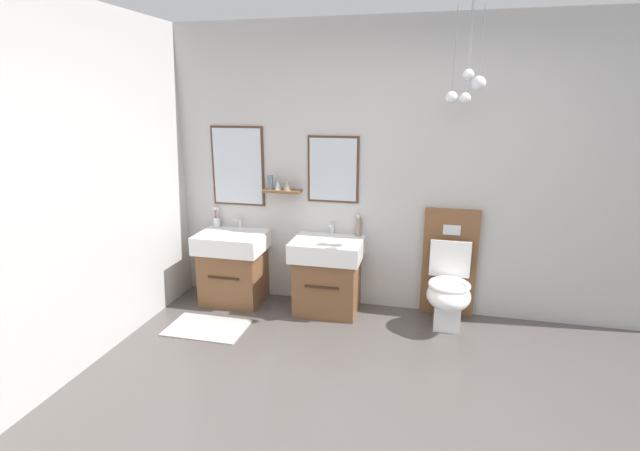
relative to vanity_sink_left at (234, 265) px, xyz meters
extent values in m
cube|color=#B7B5B2|center=(1.71, 0.28, 0.94)|extent=(4.83, 0.12, 2.62)
cube|color=#4C301E|center=(0.00, 0.22, 0.94)|extent=(0.53, 0.02, 0.77)
cube|color=silver|center=(0.00, 0.21, 0.94)|extent=(0.49, 0.01, 0.73)
cube|color=#4C301E|center=(0.94, 0.22, 0.94)|extent=(0.48, 0.02, 0.61)
cube|color=silver|center=(0.94, 0.21, 0.94)|extent=(0.44, 0.01, 0.57)
cube|color=brown|center=(0.47, 0.14, 0.73)|extent=(0.36, 0.14, 0.02)
cylinder|color=slate|center=(0.35, 0.14, 0.81)|extent=(0.06, 0.06, 0.13)
cone|color=silver|center=(0.43, 0.14, 0.79)|extent=(0.06, 0.06, 0.09)
cone|color=gray|center=(0.53, 0.13, 0.80)|extent=(0.08, 0.08, 0.11)
cylinder|color=gray|center=(2.04, -0.16, 1.94)|extent=(0.01, 0.01, 0.63)
sphere|color=silver|center=(2.04, -0.16, 1.57)|extent=(0.09, 0.09, 0.09)
cylinder|color=gray|center=(1.94, -0.06, 1.94)|extent=(0.01, 0.01, 0.62)
sphere|color=silver|center=(1.94, -0.06, 1.58)|extent=(0.10, 0.10, 0.10)
cylinder|color=gray|center=(2.14, -0.05, 1.99)|extent=(0.01, 0.01, 0.52)
sphere|color=silver|center=(2.14, -0.05, 1.69)|extent=(0.11, 0.11, 0.11)
cylinder|color=gray|center=(2.05, -0.23, 2.02)|extent=(0.01, 0.01, 0.46)
sphere|color=silver|center=(2.05, -0.23, 1.74)|extent=(0.08, 0.08, 0.08)
cube|color=#B7B5B2|center=(-0.65, -1.74, 0.94)|extent=(0.12, 4.16, 2.62)
cube|color=#9E9993|center=(0.00, -0.61, -0.36)|extent=(0.68, 0.44, 0.01)
cube|color=brown|center=(0.00, 0.00, -0.11)|extent=(0.57, 0.47, 0.53)
cube|color=#342214|center=(0.00, -0.24, -0.04)|extent=(0.31, 0.01, 0.02)
cube|color=white|center=(0.00, 0.00, 0.24)|extent=(0.64, 0.52, 0.17)
cube|color=silver|center=(0.00, -0.03, 0.31)|extent=(0.40, 0.29, 0.03)
cylinder|color=silver|center=(0.00, 0.21, 0.38)|extent=(0.03, 0.03, 0.11)
cylinder|color=silver|center=(0.00, 0.16, 0.43)|extent=(0.02, 0.11, 0.02)
cube|color=brown|center=(0.94, 0.00, -0.11)|extent=(0.57, 0.47, 0.53)
cube|color=#342214|center=(0.94, -0.24, -0.04)|extent=(0.31, 0.01, 0.02)
cube|color=white|center=(0.94, 0.00, 0.24)|extent=(0.64, 0.52, 0.17)
cube|color=silver|center=(0.94, -0.03, 0.31)|extent=(0.40, 0.29, 0.03)
cylinder|color=silver|center=(0.94, 0.21, 0.38)|extent=(0.03, 0.03, 0.11)
cylinder|color=silver|center=(0.94, 0.16, 0.43)|extent=(0.02, 0.11, 0.02)
cube|color=brown|center=(2.03, 0.21, 0.13)|extent=(0.48, 0.10, 1.00)
cube|color=silver|center=(2.03, 0.15, 0.45)|extent=(0.15, 0.01, 0.09)
cube|color=white|center=(2.03, -0.06, -0.20)|extent=(0.22, 0.30, 0.34)
ellipsoid|color=white|center=(2.03, -0.14, -0.05)|extent=(0.37, 0.46, 0.24)
torus|color=white|center=(2.03, -0.14, 0.04)|extent=(0.35, 0.35, 0.04)
cube|color=white|center=(2.03, 0.08, 0.20)|extent=(0.35, 0.03, 0.33)
cylinder|color=silver|center=(-0.24, 0.18, 0.38)|extent=(0.07, 0.07, 0.09)
cylinder|color=yellow|center=(-0.23, 0.18, 0.43)|extent=(0.03, 0.03, 0.17)
cube|color=white|center=(-0.24, 0.17, 0.52)|extent=(0.02, 0.02, 0.03)
cylinder|color=white|center=(-0.24, 0.20, 0.43)|extent=(0.03, 0.04, 0.16)
cube|color=white|center=(-0.23, 0.21, 0.51)|extent=(0.02, 0.02, 0.03)
cylinder|color=purple|center=(-0.25, 0.19, 0.43)|extent=(0.02, 0.04, 0.16)
cube|color=white|center=(-0.26, 0.20, 0.51)|extent=(0.01, 0.02, 0.03)
cylinder|color=purple|center=(-0.24, 0.17, 0.43)|extent=(0.04, 0.03, 0.17)
cube|color=white|center=(-0.25, 0.16, 0.52)|extent=(0.02, 0.02, 0.03)
cylinder|color=gray|center=(1.19, 0.19, 0.41)|extent=(0.06, 0.06, 0.17)
cylinder|color=silver|center=(1.19, 0.19, 0.51)|extent=(0.02, 0.02, 0.04)
camera|label=1|loc=(1.83, -3.98, 1.57)|focal=26.25mm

